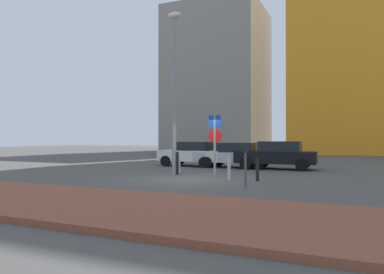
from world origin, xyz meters
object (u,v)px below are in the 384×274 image
(traffic_bollard_near, at_px, (177,163))
(traffic_bollard_far, at_px, (179,164))
(parking_sign_post, at_px, (215,138))
(parking_meter, at_px, (245,160))
(traffic_bollard_mid, at_px, (257,169))
(street_lamp, at_px, (174,80))
(parked_car_silver, at_px, (235,155))
(parked_car_black, at_px, (277,155))
(parked_car_white, at_px, (193,153))
(traffic_bollard_edge, at_px, (229,169))

(traffic_bollard_near, xyz_separation_m, traffic_bollard_far, (-0.32, 0.82, -0.10))
(parking_sign_post, xyz_separation_m, parking_meter, (2.15, -2.72, -0.76))
(traffic_bollard_mid, bearing_deg, traffic_bollard_near, 166.35)
(street_lamp, xyz_separation_m, traffic_bollard_near, (0.17, 0.01, -3.92))
(parked_car_silver, bearing_deg, parked_car_black, -3.06)
(parked_car_black, relative_size, traffic_bollard_far, 5.16)
(parked_car_black, distance_m, traffic_bollard_near, 6.18)
(parking_meter, xyz_separation_m, street_lamp, (-4.35, 3.15, 3.49))
(parked_car_white, relative_size, parking_meter, 2.79)
(traffic_bollard_far, bearing_deg, parking_sign_post, -28.07)
(parked_car_black, distance_m, traffic_bollard_mid, 6.03)
(parked_car_black, bearing_deg, traffic_bollard_edge, -96.16)
(parked_car_black, height_order, parking_meter, parked_car_black)
(parked_car_white, distance_m, parked_car_black, 5.11)
(parking_sign_post, xyz_separation_m, street_lamp, (-2.20, 0.44, 2.74))
(parking_meter, relative_size, traffic_bollard_mid, 1.61)
(parking_sign_post, bearing_deg, parking_meter, -51.68)
(parking_meter, bearing_deg, traffic_bollard_near, 142.93)
(traffic_bollard_near, relative_size, traffic_bollard_edge, 1.12)
(parking_meter, height_order, traffic_bollard_edge, parking_meter)
(street_lamp, height_order, traffic_bollard_far, street_lamp)
(parked_car_white, distance_m, traffic_bollard_far, 4.50)
(parking_sign_post, bearing_deg, traffic_bollard_near, 167.76)
(traffic_bollard_near, height_order, traffic_bollard_far, traffic_bollard_near)
(parked_car_silver, height_order, parked_car_black, parked_car_black)
(parking_meter, bearing_deg, parking_sign_post, 128.32)
(parking_sign_post, relative_size, traffic_bollard_far, 3.19)
(parked_car_black, height_order, traffic_bollard_near, parked_car_black)
(parked_car_white, distance_m, traffic_bollard_edge, 7.73)
(parked_car_white, height_order, street_lamp, street_lamp)
(parking_sign_post, height_order, traffic_bollard_near, parking_sign_post)
(parked_car_white, distance_m, parked_car_silver, 2.67)
(parked_car_silver, bearing_deg, traffic_bollard_mid, -64.82)
(parking_meter, xyz_separation_m, traffic_bollard_edge, (-1.25, 1.98, -0.48))
(parked_car_black, relative_size, parking_meter, 2.97)
(parking_sign_post, bearing_deg, street_lamp, 168.81)
(parked_car_silver, height_order, street_lamp, street_lamp)
(parked_car_black, xyz_separation_m, parking_sign_post, (-1.57, -5.46, 0.92))
(street_lamp, bearing_deg, parked_car_white, 104.56)
(parked_car_silver, bearing_deg, parked_car_white, -179.94)
(street_lamp, bearing_deg, parked_car_silver, 75.54)
(parked_car_silver, xyz_separation_m, parking_sign_post, (0.87, -5.59, 0.97))
(parking_sign_post, relative_size, traffic_bollard_near, 2.57)
(parked_car_black, height_order, parking_sign_post, parking_sign_post)
(parked_car_white, xyz_separation_m, street_lamp, (1.34, -5.15, 3.67))
(parking_meter, bearing_deg, parked_car_black, 94.05)
(street_lamp, bearing_deg, parked_car_black, 53.12)
(parking_sign_post, height_order, street_lamp, street_lamp)
(parked_car_silver, xyz_separation_m, traffic_bollard_edge, (1.77, -6.33, -0.27))
(parked_car_white, height_order, parked_car_black, parked_car_black)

